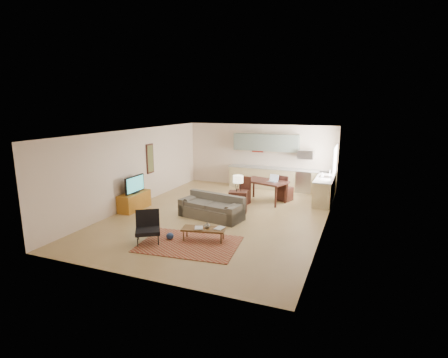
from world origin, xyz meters
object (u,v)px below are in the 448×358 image
at_px(console_table, 238,202).
at_px(armchair, 148,228).
at_px(sofa, 211,207).
at_px(tv_credenza, 134,201).
at_px(coffee_table, 204,234).
at_px(dining_table, 264,191).

bearing_deg(console_table, armchair, -124.97).
xyz_separation_m(sofa, console_table, (0.56, 0.95, -0.02)).
distance_m(tv_credenza, console_table, 3.54).
height_order(sofa, coffee_table, sofa).
bearing_deg(console_table, tv_credenza, -176.59).
xyz_separation_m(console_table, dining_table, (0.50, 1.47, 0.06)).
bearing_deg(console_table, dining_table, 56.74).
distance_m(console_table, dining_table, 1.56).
relative_size(tv_credenza, console_table, 1.83).
distance_m(armchair, tv_credenza, 3.12).
relative_size(tv_credenza, dining_table, 0.80).
relative_size(sofa, dining_table, 1.33).
height_order(sofa, dining_table, dining_table).
bearing_deg(coffee_table, console_table, 78.32).
relative_size(coffee_table, dining_table, 0.71).
bearing_deg(dining_table, armchair, -92.54).
bearing_deg(dining_table, console_table, -91.34).
relative_size(sofa, armchair, 2.59).
distance_m(sofa, coffee_table, 1.89).
bearing_deg(coffee_table, tv_credenza, 142.02).
height_order(coffee_table, console_table, console_table).
relative_size(armchair, tv_credenza, 0.64).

